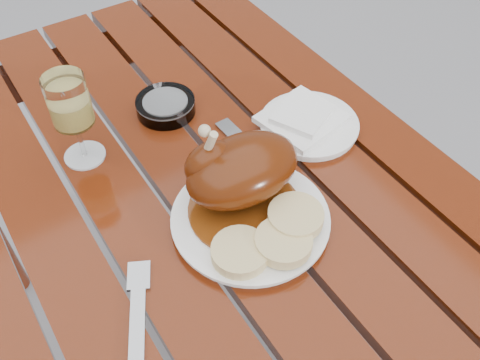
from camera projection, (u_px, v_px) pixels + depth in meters
name	position (u px, v px, depth m)	size (l,w,h in m)	color
table	(206.00, 302.00, 1.15)	(0.80, 1.20, 0.75)	maroon
dinner_plate	(250.00, 219.00, 0.82)	(0.24, 0.24, 0.02)	white
roast_duck	(238.00, 171.00, 0.81)	(0.20, 0.18, 0.13)	#632B0B
bread_dumplings	(273.00, 237.00, 0.77)	(0.18, 0.11, 0.03)	#E0CD88
wine_glass	(74.00, 120.00, 0.86)	(0.07, 0.07, 0.17)	#EBD76B
side_plate	(309.00, 125.00, 0.96)	(0.18, 0.18, 0.01)	white
napkin	(302.00, 119.00, 0.95)	(0.13, 0.12, 0.01)	white
ashtray	(166.00, 106.00, 0.99)	(0.11, 0.11, 0.03)	#B2B7BC
fork	(137.00, 324.00, 0.71)	(0.02, 0.16, 0.01)	gray
knife	(268.00, 167.00, 0.90)	(0.02, 0.21, 0.01)	gray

